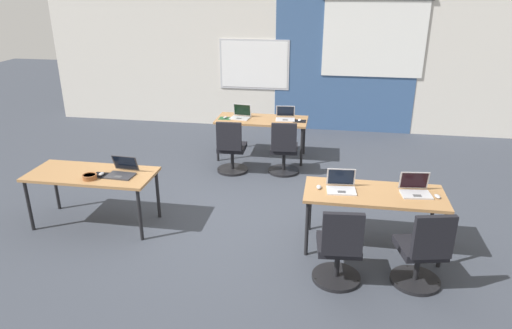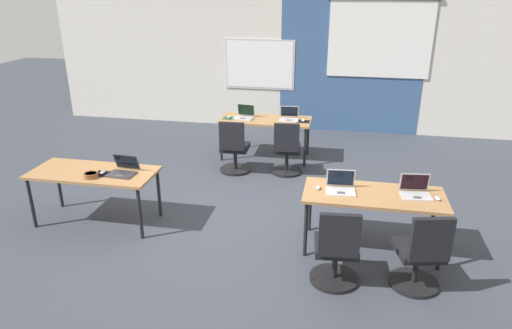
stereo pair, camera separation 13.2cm
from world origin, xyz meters
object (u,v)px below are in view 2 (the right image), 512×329
(desk_near_right, at_px, (374,198))
(chair_near_right_inner, at_px, (336,253))
(laptop_far_left, at_px, (244,115))
(mouse_far_right, at_px, (303,120))
(mouse_near_right_end, at_px, (438,198))
(mouse_far_left, at_px, (229,117))
(desk_far_center, at_px, (265,122))
(chair_near_right_end, at_px, (420,257))
(laptop_far_right, at_px, (289,117))
(chair_far_left, at_px, (234,151))
(laptop_near_left_inner, at_px, (123,170))
(mouse_near_left_inner, at_px, (103,172))
(desk_near_left, at_px, (94,176))
(snack_bowl, at_px, (91,175))
(laptop_near_right_end, at_px, (415,191))
(laptop_near_right_inner, at_px, (341,187))
(chair_far_right, at_px, (287,152))
(mouse_near_right_inner, at_px, (318,188))

(desk_near_right, distance_m, chair_near_right_inner, 0.92)
(chair_near_right_inner, height_order, laptop_far_left, laptop_far_left)
(desk_near_right, relative_size, mouse_far_right, 15.48)
(mouse_near_right_end, height_order, mouse_far_left, mouse_far_left)
(desk_near_right, xyz_separation_m, laptop_far_left, (-2.13, 2.80, 0.11))
(desk_far_center, relative_size, chair_near_right_end, 1.74)
(laptop_far_right, bearing_deg, chair_near_right_inner, -80.46)
(mouse_far_left, bearing_deg, desk_far_center, 6.70)
(chair_far_left, bearing_deg, mouse_far_right, -145.67)
(laptop_near_left_inner, bearing_deg, mouse_near_left_inner, -161.99)
(desk_near_left, distance_m, laptop_far_right, 3.58)
(desk_near_left, bearing_deg, snack_bowl, -66.02)
(desk_far_center, bearing_deg, laptop_near_right_end, -51.31)
(laptop_near_right_inner, relative_size, chair_near_right_end, 0.38)
(chair_far_right, bearing_deg, desk_far_center, -59.96)
(mouse_near_left_inner, distance_m, laptop_far_left, 3.10)
(desk_far_center, distance_m, mouse_near_right_inner, 3.00)
(desk_near_right, height_order, mouse_near_left_inner, mouse_near_left_inner)
(laptop_near_right_inner, bearing_deg, laptop_far_left, 117.41)
(desk_near_left, bearing_deg, chair_far_left, 55.63)
(mouse_far_left, xyz_separation_m, snack_bowl, (-1.03, -2.91, 0.01))
(chair_far_right, height_order, mouse_near_left_inner, chair_far_right)
(laptop_far_right, relative_size, mouse_far_right, 3.45)
(chair_near_right_inner, relative_size, laptop_near_right_end, 2.56)
(laptop_near_left_inner, distance_m, chair_far_left, 2.24)
(desk_near_right, height_order, mouse_far_right, mouse_far_right)
(laptop_near_right_inner, xyz_separation_m, snack_bowl, (-3.04, -0.20, -0.01))
(chair_near_right_inner, relative_size, laptop_far_right, 2.58)
(laptop_far_right, height_order, chair_far_right, laptop_far_right)
(desk_far_center, relative_size, laptop_near_right_end, 4.45)
(laptop_far_right, bearing_deg, mouse_far_left, -178.47)
(mouse_far_right, bearing_deg, snack_bowl, -128.37)
(laptop_near_right_end, height_order, laptop_far_left, same)
(mouse_far_right, height_order, laptop_far_left, laptop_far_left)
(mouse_near_right_inner, xyz_separation_m, snack_bowl, (-2.78, -0.20, 0.02))
(laptop_near_right_end, relative_size, mouse_near_left_inner, 3.56)
(laptop_near_right_inner, distance_m, snack_bowl, 3.04)
(snack_bowl, bearing_deg, chair_near_right_end, -7.68)
(laptop_far_left, bearing_deg, laptop_near_left_inner, -100.71)
(laptop_near_left_inner, xyz_separation_m, snack_bowl, (-0.33, -0.19, -0.01))
(laptop_near_right_end, relative_size, chair_far_right, 0.39)
(mouse_near_left_inner, bearing_deg, laptop_far_left, 67.16)
(laptop_far_left, bearing_deg, snack_bowl, -105.18)
(mouse_near_right_end, distance_m, mouse_far_left, 4.13)
(snack_bowl, bearing_deg, mouse_near_right_end, 2.25)
(laptop_near_right_inner, relative_size, mouse_far_left, 3.14)
(desk_far_center, xyz_separation_m, laptop_near_right_inner, (1.37, -2.79, 0.11))
(laptop_far_left, bearing_deg, chair_far_right, -31.12)
(laptop_near_left_inner, xyz_separation_m, mouse_near_left_inner, (-0.25, -0.06, -0.03))
(mouse_near_right_end, bearing_deg, desk_near_left, 179.68)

